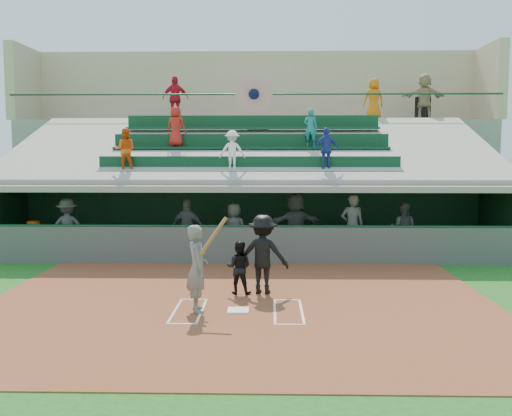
{
  "coord_description": "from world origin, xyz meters",
  "views": [
    {
      "loc": [
        0.63,
        -11.4,
        3.26
      ],
      "look_at": [
        0.28,
        3.5,
        1.8
      ],
      "focal_mm": 40.0,
      "sensor_mm": 36.0,
      "label": 1
    }
  ],
  "objects_px": {
    "batter_at_plate": "(197,268)",
    "white_table": "(36,245)",
    "catcher": "(239,267)",
    "water_cooler": "(33,227)",
    "trash_bin": "(423,109)",
    "home_plate": "(238,310)"
  },
  "relations": [
    {
      "from": "home_plate",
      "to": "catcher",
      "type": "bearing_deg",
      "value": 92.51
    },
    {
      "from": "home_plate",
      "to": "catcher",
      "type": "xyz_separation_m",
      "value": [
        -0.06,
        1.45,
        0.59
      ]
    },
    {
      "from": "batter_at_plate",
      "to": "white_table",
      "type": "bearing_deg",
      "value": 134.37
    },
    {
      "from": "white_table",
      "to": "trash_bin",
      "type": "distance_m",
      "value": 16.39
    },
    {
      "from": "batter_at_plate",
      "to": "water_cooler",
      "type": "distance_m",
      "value": 8.27
    },
    {
      "from": "water_cooler",
      "to": "trash_bin",
      "type": "distance_m",
      "value": 16.28
    },
    {
      "from": "white_table",
      "to": "water_cooler",
      "type": "xyz_separation_m",
      "value": [
        -0.05,
        -0.01,
        0.56
      ]
    },
    {
      "from": "home_plate",
      "to": "white_table",
      "type": "xyz_separation_m",
      "value": [
        -6.59,
        5.85,
        0.37
      ]
    },
    {
      "from": "white_table",
      "to": "trash_bin",
      "type": "height_order",
      "value": "trash_bin"
    },
    {
      "from": "home_plate",
      "to": "batter_at_plate",
      "type": "height_order",
      "value": "batter_at_plate"
    },
    {
      "from": "home_plate",
      "to": "water_cooler",
      "type": "bearing_deg",
      "value": 138.66
    },
    {
      "from": "batter_at_plate",
      "to": "white_table",
      "type": "xyz_separation_m",
      "value": [
        -5.77,
        5.89,
        -0.51
      ]
    },
    {
      "from": "batter_at_plate",
      "to": "trash_bin",
      "type": "xyz_separation_m",
      "value": [
        8.01,
        13.43,
        4.18
      ]
    },
    {
      "from": "home_plate",
      "to": "trash_bin",
      "type": "relative_size",
      "value": 0.43
    },
    {
      "from": "catcher",
      "to": "trash_bin",
      "type": "relative_size",
      "value": 1.22
    },
    {
      "from": "trash_bin",
      "to": "batter_at_plate",
      "type": "bearing_deg",
      "value": -120.8
    },
    {
      "from": "catcher",
      "to": "white_table",
      "type": "xyz_separation_m",
      "value": [
        -6.53,
        4.4,
        -0.22
      ]
    },
    {
      "from": "batter_at_plate",
      "to": "water_cooler",
      "type": "relative_size",
      "value": 5.2
    },
    {
      "from": "catcher",
      "to": "water_cooler",
      "type": "bearing_deg",
      "value": -24.7
    },
    {
      "from": "white_table",
      "to": "catcher",
      "type": "bearing_deg",
      "value": -10.22
    },
    {
      "from": "water_cooler",
      "to": "trash_bin",
      "type": "xyz_separation_m",
      "value": [
        13.82,
        7.55,
        4.14
      ]
    },
    {
      "from": "home_plate",
      "to": "catcher",
      "type": "distance_m",
      "value": 1.57
    }
  ]
}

